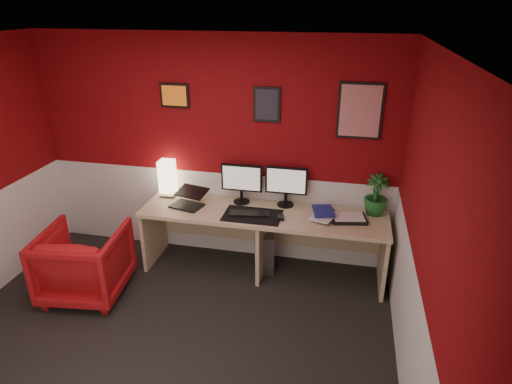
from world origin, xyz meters
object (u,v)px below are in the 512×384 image
monitor_left (241,178)px  pc_tower (264,247)px  desk (263,243)px  shoji_lamp (168,179)px  laptop (186,197)px  monitor_right (286,181)px  armchair (85,262)px  zen_tray (349,219)px  potted_plant (376,195)px

monitor_left → pc_tower: bearing=-14.3°
desk → monitor_left: bearing=144.3°
desk → shoji_lamp: size_ratio=6.50×
monitor_left → laptop: bearing=-157.4°
monitor_left → desk: bearing=-35.7°
monitor_right → laptop: bearing=-166.2°
laptop → monitor_left: 0.63m
shoji_lamp → monitor_right: monitor_right is taller
shoji_lamp → armchair: (-0.54, -0.96, -0.57)m
zen_tray → potted_plant: size_ratio=0.81×
monitor_left → potted_plant: bearing=0.7°
laptop → armchair: bearing=-125.7°
desk → pc_tower: bearing=95.5°
laptop → armchair: 1.21m
shoji_lamp → monitor_right: 1.35m
zen_tray → armchair: 2.70m
potted_plant → pc_tower: bearing=-175.8°
potted_plant → armchair: bearing=-161.1°
monitor_left → zen_tray: bearing=-8.9°
monitor_left → potted_plant: size_ratio=1.34×
desk → potted_plant: bearing=10.9°
potted_plant → monitor_right: bearing=179.5°
monitor_right → potted_plant: 0.94m
laptop → pc_tower: bearing=25.1°
laptop → monitor_right: size_ratio=0.57×
zen_tray → laptop: bearing=-178.4°
desk → potted_plant: potted_plant is taller
shoji_lamp → potted_plant: size_ratio=0.92×
monitor_right → zen_tray: bearing=-17.0°
pc_tower → armchair: 1.89m
potted_plant → pc_tower: potted_plant is taller
zen_tray → armchair: (-2.56, -0.77, -0.38)m
shoji_lamp → potted_plant: 2.28m
desk → shoji_lamp: (-1.14, 0.21, 0.56)m
laptop → pc_tower: laptop is taller
desk → monitor_right: bearing=48.1°
monitor_left → potted_plant: 1.43m
shoji_lamp → armchair: bearing=-119.4°
monitor_right → zen_tray: monitor_right is taller
shoji_lamp → pc_tower: bearing=-3.8°
pc_tower → desk: bearing=-98.7°
armchair → zen_tray: bearing=-170.2°
zen_tray → potted_plant: bearing=37.8°
zen_tray → armchair: bearing=-163.4°
shoji_lamp → zen_tray: 2.04m
shoji_lamp → monitor_left: 0.86m
shoji_lamp → laptop: (0.30, -0.24, -0.09)m
desk → potted_plant: 1.30m
laptop → pc_tower: (0.82, 0.16, -0.61)m
desk → laptop: bearing=-178.1°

